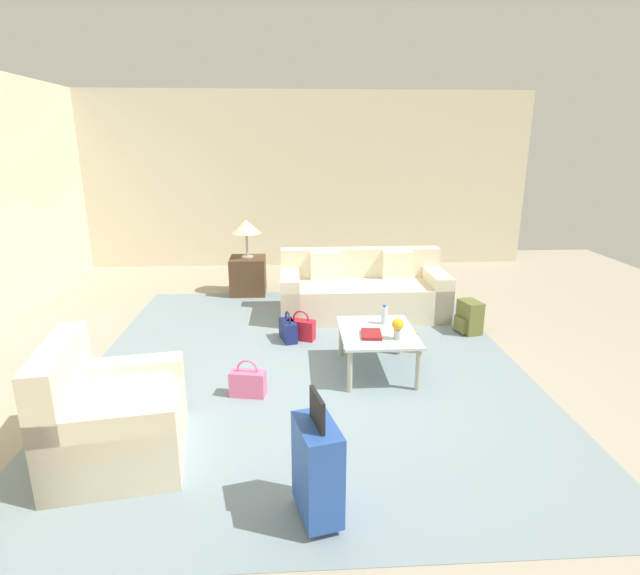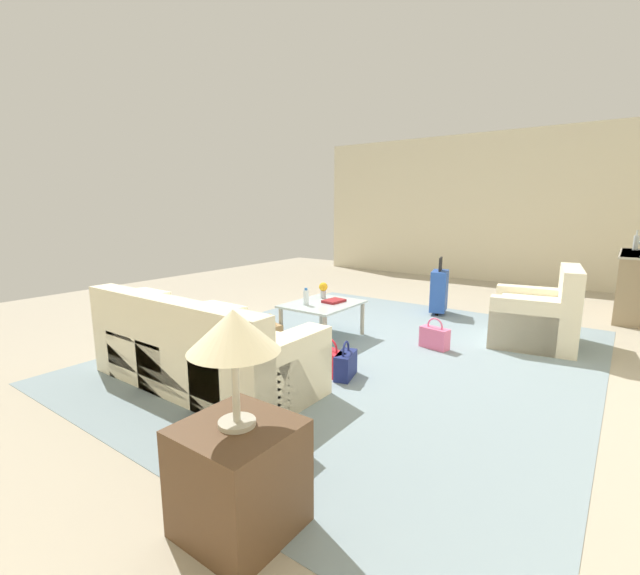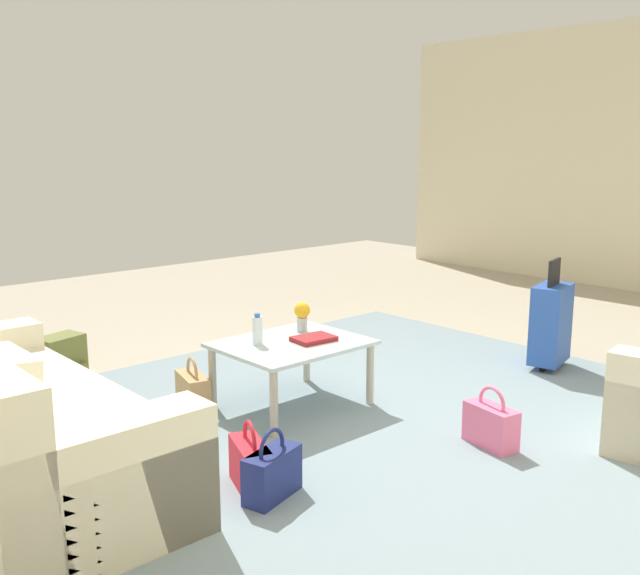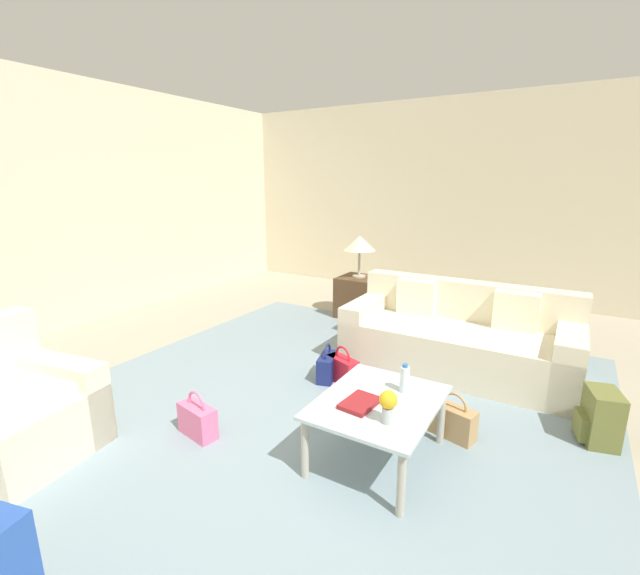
{
  "view_description": "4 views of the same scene",
  "coord_description": "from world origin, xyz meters",
  "px_view_note": "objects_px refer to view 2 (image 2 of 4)",
  "views": [
    {
      "loc": [
        -4.16,
        0.33,
        2.24
      ],
      "look_at": [
        0.55,
        0.06,
        0.85
      ],
      "focal_mm": 28.0,
      "sensor_mm": 36.0,
      "label": 1
    },
    {
      "loc": [
        4.49,
        2.42,
        1.58
      ],
      "look_at": [
        0.71,
        -0.32,
        0.7
      ],
      "focal_mm": 24.0,
      "sensor_mm": 36.0,
      "label": 2
    },
    {
      "loc": [
        3.26,
        2.92,
        1.69
      ],
      "look_at": [
        0.99,
        0.43,
        1.02
      ],
      "focal_mm": 40.0,
      "sensor_mm": 36.0,
      "label": 3
    },
    {
      "loc": [
        -1.98,
        -1.47,
        1.84
      ],
      "look_at": [
        0.91,
        0.26,
        1.0
      ],
      "focal_mm": 24.0,
      "sensor_mm": 36.0,
      "label": 4
    }
  ],
  "objects_px": {
    "couch": "(197,353)",
    "handbag_pink": "(434,337)",
    "coffee_table": "(323,308)",
    "flower_vase": "(323,289)",
    "suitcase_blue": "(439,290)",
    "backpack_olive": "(188,324)",
    "armchair": "(540,318)",
    "handbag_tan": "(271,333)",
    "wine_bottle_clear": "(636,242)",
    "handbag_navy": "(346,364)",
    "table_lamp": "(234,333)",
    "water_bottle": "(306,297)",
    "bar_console": "(640,284)",
    "handbag_red": "(331,362)",
    "coffee_table_book": "(334,301)",
    "side_table": "(239,478)"
  },
  "relations": [
    {
      "from": "armchair",
      "to": "handbag_tan",
      "type": "xyz_separation_m",
      "value": [
        1.83,
        -2.55,
        -0.18
      ]
    },
    {
      "from": "suitcase_blue",
      "to": "handbag_pink",
      "type": "distance_m",
      "value": 1.68
    },
    {
      "from": "handbag_pink",
      "to": "coffee_table_book",
      "type": "bearing_deg",
      "value": -75.38
    },
    {
      "from": "wine_bottle_clear",
      "to": "armchair",
      "type": "bearing_deg",
      "value": -17.24
    },
    {
      "from": "handbag_tan",
      "to": "table_lamp",
      "type": "bearing_deg",
      "value": 39.48
    },
    {
      "from": "suitcase_blue",
      "to": "armchair",
      "type": "bearing_deg",
      "value": 64.94
    },
    {
      "from": "flower_vase",
      "to": "handbag_navy",
      "type": "relative_size",
      "value": 0.57
    },
    {
      "from": "side_table",
      "to": "handbag_navy",
      "type": "xyz_separation_m",
      "value": [
        -1.93,
        -0.61,
        -0.15
      ]
    },
    {
      "from": "table_lamp",
      "to": "wine_bottle_clear",
      "type": "distance_m",
      "value": 6.92
    },
    {
      "from": "suitcase_blue",
      "to": "handbag_tan",
      "type": "distance_m",
      "value": 2.75
    },
    {
      "from": "water_bottle",
      "to": "handbag_navy",
      "type": "xyz_separation_m",
      "value": [
        0.67,
        0.99,
        -0.4
      ]
    },
    {
      "from": "side_table",
      "to": "handbag_tan",
      "type": "height_order",
      "value": "side_table"
    },
    {
      "from": "suitcase_blue",
      "to": "wine_bottle_clear",
      "type": "bearing_deg",
      "value": 130.48
    },
    {
      "from": "suitcase_blue",
      "to": "handbag_navy",
      "type": "relative_size",
      "value": 2.37
    },
    {
      "from": "armchair",
      "to": "wine_bottle_clear",
      "type": "height_order",
      "value": "wine_bottle_clear"
    },
    {
      "from": "bar_console",
      "to": "handbag_red",
      "type": "relative_size",
      "value": 4.32
    },
    {
      "from": "couch",
      "to": "coffee_table",
      "type": "bearing_deg",
      "value": 176.81
    },
    {
      "from": "armchair",
      "to": "handbag_navy",
      "type": "relative_size",
      "value": 3.06
    },
    {
      "from": "couch",
      "to": "armchair",
      "type": "relative_size",
      "value": 1.97
    },
    {
      "from": "handbag_navy",
      "to": "water_bottle",
      "type": "bearing_deg",
      "value": -124.29
    },
    {
      "from": "coffee_table_book",
      "to": "wine_bottle_clear",
      "type": "bearing_deg",
      "value": 148.32
    },
    {
      "from": "couch",
      "to": "handbag_pink",
      "type": "bearing_deg",
      "value": 148.67
    },
    {
      "from": "couch",
      "to": "handbag_tan",
      "type": "bearing_deg",
      "value": -167.7
    },
    {
      "from": "suitcase_blue",
      "to": "handbag_tan",
      "type": "bearing_deg",
      "value": -23.13
    },
    {
      "from": "armchair",
      "to": "handbag_pink",
      "type": "xyz_separation_m",
      "value": [
        0.89,
        -0.92,
        -0.18
      ]
    },
    {
      "from": "wine_bottle_clear",
      "to": "bar_console",
      "type": "bearing_deg",
      "value": 12.96
    },
    {
      "from": "coffee_table",
      "to": "suitcase_blue",
      "type": "bearing_deg",
      "value": 160.71
    },
    {
      "from": "coffee_table",
      "to": "flower_vase",
      "type": "relative_size",
      "value": 4.45
    },
    {
      "from": "wine_bottle_clear",
      "to": "suitcase_blue",
      "type": "height_order",
      "value": "wine_bottle_clear"
    },
    {
      "from": "water_bottle",
      "to": "table_lamp",
      "type": "xyz_separation_m",
      "value": [
        2.6,
        1.6,
        0.48
      ]
    },
    {
      "from": "table_lamp",
      "to": "wine_bottle_clear",
      "type": "bearing_deg",
      "value": 167.53
    },
    {
      "from": "couch",
      "to": "backpack_olive",
      "type": "height_order",
      "value": "couch"
    },
    {
      "from": "coffee_table_book",
      "to": "table_lamp",
      "type": "relative_size",
      "value": 0.46
    },
    {
      "from": "coffee_table",
      "to": "table_lamp",
      "type": "distance_m",
      "value": 3.24
    },
    {
      "from": "bar_console",
      "to": "handbag_red",
      "type": "height_order",
      "value": "bar_console"
    },
    {
      "from": "bar_console",
      "to": "suitcase_blue",
      "type": "xyz_separation_m",
      "value": [
        1.5,
        -2.4,
        -0.12
      ]
    },
    {
      "from": "handbag_pink",
      "to": "wine_bottle_clear",
      "type": "bearing_deg",
      "value": 153.72
    },
    {
      "from": "handbag_red",
      "to": "water_bottle",
      "type": "bearing_deg",
      "value": -129.63
    },
    {
      "from": "suitcase_blue",
      "to": "backpack_olive",
      "type": "bearing_deg",
      "value": -33.58
    },
    {
      "from": "bar_console",
      "to": "handbag_red",
      "type": "xyz_separation_m",
      "value": [
        4.39,
        -2.36,
        -0.35
      ]
    },
    {
      "from": "handbag_navy",
      "to": "handbag_pink",
      "type": "distance_m",
      "value": 1.35
    },
    {
      "from": "bar_console",
      "to": "suitcase_blue",
      "type": "bearing_deg",
      "value": -57.99
    },
    {
      "from": "coffee_table",
      "to": "wine_bottle_clear",
      "type": "distance_m",
      "value": 5.01
    },
    {
      "from": "side_table",
      "to": "backpack_olive",
      "type": "xyz_separation_m",
      "value": [
        -1.8,
        -2.79,
        -0.09
      ]
    },
    {
      "from": "wine_bottle_clear",
      "to": "suitcase_blue",
      "type": "distance_m",
      "value": 3.1
    },
    {
      "from": "side_table",
      "to": "suitcase_blue",
      "type": "distance_m",
      "value": 4.87
    },
    {
      "from": "coffee_table",
      "to": "bar_console",
      "type": "height_order",
      "value": "bar_console"
    },
    {
      "from": "coffee_table_book",
      "to": "handbag_navy",
      "type": "distance_m",
      "value": 1.32
    },
    {
      "from": "handbag_navy",
      "to": "handbag_pink",
      "type": "bearing_deg",
      "value": 164.49
    },
    {
      "from": "armchair",
      "to": "bar_console",
      "type": "height_order",
      "value": "bar_console"
    }
  ]
}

